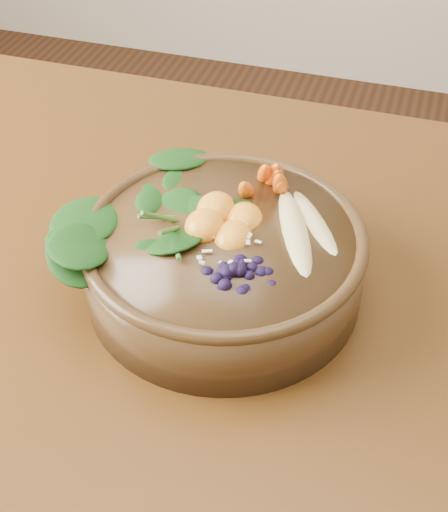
{
  "coord_description": "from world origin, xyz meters",
  "views": [
    {
      "loc": [
        -0.01,
        -0.54,
        1.31
      ],
      "look_at": [
        -0.18,
        0.01,
        0.8
      ],
      "focal_mm": 50.0,
      "sensor_mm": 36.0,
      "label": 1
    }
  ],
  "objects_px": {
    "stoneware_bowl": "(224,263)",
    "mandarin_cluster": "(224,211)",
    "kale_heap": "(175,185)",
    "dining_table": "(370,384)",
    "blueberry_pile": "(234,258)",
    "banana_halves": "(306,215)",
    "carrot_cluster": "(265,155)"
  },
  "relations": [
    {
      "from": "stoneware_bowl",
      "to": "blueberry_pile",
      "type": "distance_m",
      "value": 0.09
    },
    {
      "from": "mandarin_cluster",
      "to": "carrot_cluster",
      "type": "bearing_deg",
      "value": 73.74
    },
    {
      "from": "blueberry_pile",
      "to": "banana_halves",
      "type": "bearing_deg",
      "value": 62.03
    },
    {
      "from": "mandarin_cluster",
      "to": "blueberry_pile",
      "type": "height_order",
      "value": "blueberry_pile"
    },
    {
      "from": "mandarin_cluster",
      "to": "blueberry_pile",
      "type": "relative_size",
      "value": 0.69
    },
    {
      "from": "blueberry_pile",
      "to": "mandarin_cluster",
      "type": "bearing_deg",
      "value": 114.28
    },
    {
      "from": "kale_heap",
      "to": "carrot_cluster",
      "type": "distance_m",
      "value": 0.1
    },
    {
      "from": "stoneware_bowl",
      "to": "mandarin_cluster",
      "type": "relative_size",
      "value": 3.15
    },
    {
      "from": "stoneware_bowl",
      "to": "mandarin_cluster",
      "type": "xyz_separation_m",
      "value": [
        -0.01,
        0.02,
        0.06
      ]
    },
    {
      "from": "dining_table",
      "to": "stoneware_bowl",
      "type": "relative_size",
      "value": 5.33
    },
    {
      "from": "kale_heap",
      "to": "blueberry_pile",
      "type": "distance_m",
      "value": 0.13
    },
    {
      "from": "mandarin_cluster",
      "to": "banana_halves",
      "type": "bearing_deg",
      "value": 13.8
    },
    {
      "from": "stoneware_bowl",
      "to": "kale_heap",
      "type": "bearing_deg",
      "value": 150.41
    },
    {
      "from": "stoneware_bowl",
      "to": "mandarin_cluster",
      "type": "height_order",
      "value": "mandarin_cluster"
    },
    {
      "from": "dining_table",
      "to": "blueberry_pile",
      "type": "relative_size",
      "value": 11.53
    },
    {
      "from": "dining_table",
      "to": "mandarin_cluster",
      "type": "height_order",
      "value": "mandarin_cluster"
    },
    {
      "from": "mandarin_cluster",
      "to": "kale_heap",
      "type": "bearing_deg",
      "value": 161.76
    },
    {
      "from": "stoneware_bowl",
      "to": "dining_table",
      "type": "bearing_deg",
      "value": -2.14
    },
    {
      "from": "dining_table",
      "to": "stoneware_bowl",
      "type": "xyz_separation_m",
      "value": [
        -0.18,
        0.01,
        0.13
      ]
    },
    {
      "from": "kale_heap",
      "to": "blueberry_pile",
      "type": "relative_size",
      "value": 1.42
    },
    {
      "from": "stoneware_bowl",
      "to": "banana_halves",
      "type": "height_order",
      "value": "banana_halves"
    },
    {
      "from": "kale_heap",
      "to": "carrot_cluster",
      "type": "bearing_deg",
      "value": 34.05
    },
    {
      "from": "stoneware_bowl",
      "to": "banana_halves",
      "type": "distance_m",
      "value": 0.1
    },
    {
      "from": "stoneware_bowl",
      "to": "mandarin_cluster",
      "type": "bearing_deg",
      "value": 107.2
    },
    {
      "from": "dining_table",
      "to": "stoneware_bowl",
      "type": "bearing_deg",
      "value": 177.86
    },
    {
      "from": "kale_heap",
      "to": "dining_table",
      "type": "bearing_deg",
      "value": -10.41
    },
    {
      "from": "mandarin_cluster",
      "to": "stoneware_bowl",
      "type": "bearing_deg",
      "value": -72.8
    },
    {
      "from": "stoneware_bowl",
      "to": "blueberry_pile",
      "type": "relative_size",
      "value": 2.16
    },
    {
      "from": "kale_heap",
      "to": "blueberry_pile",
      "type": "height_order",
      "value": "kale_heap"
    },
    {
      "from": "dining_table",
      "to": "carrot_cluster",
      "type": "relative_size",
      "value": 19.31
    },
    {
      "from": "stoneware_bowl",
      "to": "banana_halves",
      "type": "bearing_deg",
      "value": 26.28
    },
    {
      "from": "carrot_cluster",
      "to": "stoneware_bowl",
      "type": "bearing_deg",
      "value": -123.69
    }
  ]
}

